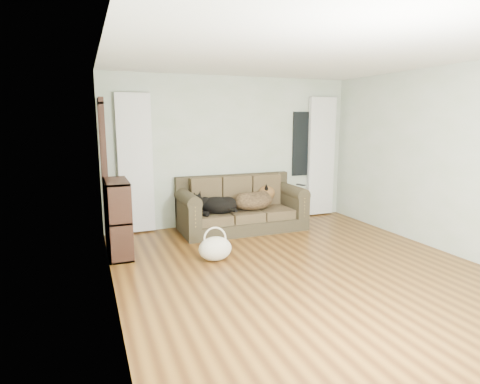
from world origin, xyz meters
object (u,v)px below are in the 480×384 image
object	(u,v)px
sofa	(242,204)
dog_black_lab	(215,205)
dog_shepherd	(255,201)
tote_bag	(215,249)
bookshelf	(118,219)

from	to	relation	value
sofa	dog_black_lab	size ratio (longest dim) A/B	3.21
dog_black_lab	dog_shepherd	size ratio (longest dim) A/B	0.86
dog_black_lab	tote_bag	xyz separation A→B (m)	(-0.39, -1.22, -0.32)
sofa	dog_black_lab	distance (m)	0.51
dog_black_lab	tote_bag	size ratio (longest dim) A/B	1.45
sofa	dog_shepherd	distance (m)	0.22
dog_black_lab	tote_bag	bearing A→B (deg)	-72.75
dog_black_lab	bookshelf	bearing A→B (deg)	-127.58
sofa	tote_bag	xyz separation A→B (m)	(-0.90, -1.30, -0.29)
dog_black_lab	bookshelf	xyz separation A→B (m)	(-1.57, -0.49, 0.02)
tote_bag	bookshelf	xyz separation A→B (m)	(-1.17, 0.73, 0.34)
dog_black_lab	bookshelf	size ratio (longest dim) A/B	0.62
sofa	tote_bag	world-z (taller)	sofa
sofa	tote_bag	distance (m)	1.60
bookshelf	tote_bag	bearing A→B (deg)	-26.16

